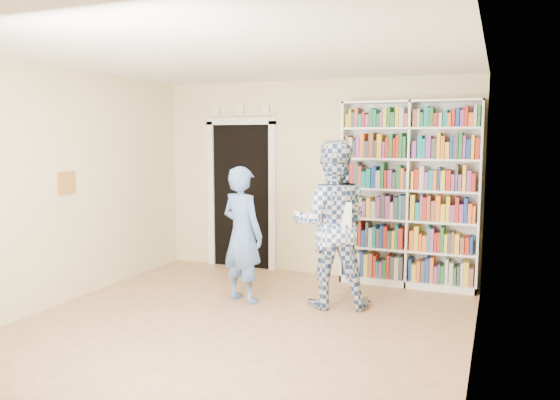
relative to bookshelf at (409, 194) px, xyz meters
name	(u,v)px	position (x,y,z in m)	size (l,w,h in m)	color
floor	(233,331)	(-1.35, -2.34, -1.20)	(5.00, 5.00, 0.00)	#906545
ceiling	(230,55)	(-1.35, -2.34, 1.50)	(5.00, 5.00, 0.00)	white
wall_back	(313,178)	(-1.35, 0.16, 0.15)	(4.50, 4.50, 0.00)	beige
wall_left	(53,188)	(-3.60, -2.34, 0.15)	(5.00, 5.00, 0.00)	beige
wall_right	(477,208)	(0.90, -2.34, 0.15)	(5.00, 5.00, 0.00)	beige
bookshelf	(409,194)	(0.00, 0.00, 0.00)	(1.73, 0.32, 2.38)	white
doorway	(241,188)	(-2.45, 0.13, -0.02)	(1.10, 0.08, 2.43)	black
wall_art	(67,183)	(-3.58, -2.14, 0.20)	(0.03, 0.25, 0.25)	brown
man_blue	(242,234)	(-1.69, -1.41, -0.41)	(0.58, 0.38, 1.59)	#4F72B0
man_plaid	(331,224)	(-0.68, -1.19, -0.26)	(0.92, 0.72, 1.89)	navy
paper_sheet	(341,217)	(-0.51, -1.39, -0.13)	(0.22, 0.01, 0.32)	white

